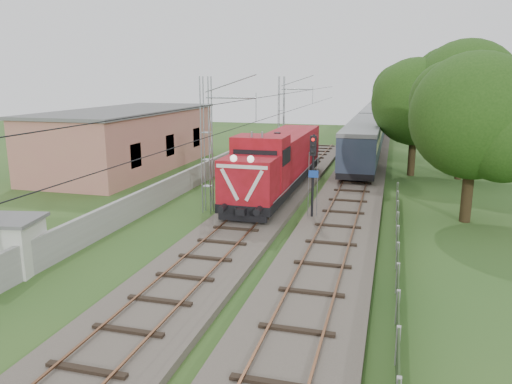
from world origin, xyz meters
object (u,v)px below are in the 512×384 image
(relay_hut, at_px, (13,245))
(signal_post, at_px, (313,163))
(locomotive, at_px, (279,161))
(coach_rake, at_px, (378,114))

(relay_hut, bearing_deg, signal_post, 44.48)
(locomotive, relative_size, coach_rake, 0.20)
(coach_rake, xyz_separation_m, relay_hut, (-12.40, -62.94, -1.25))
(coach_rake, relative_size, relay_hut, 33.00)
(locomotive, xyz_separation_m, signal_post, (3.37, -6.32, 1.07))
(signal_post, relative_size, relay_hut, 1.87)
(locomotive, height_order, signal_post, locomotive)
(relay_hut, bearing_deg, coach_rake, 78.86)
(locomotive, height_order, coach_rake, locomotive)
(signal_post, xyz_separation_m, relay_hut, (-10.77, -10.57, -2.20))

